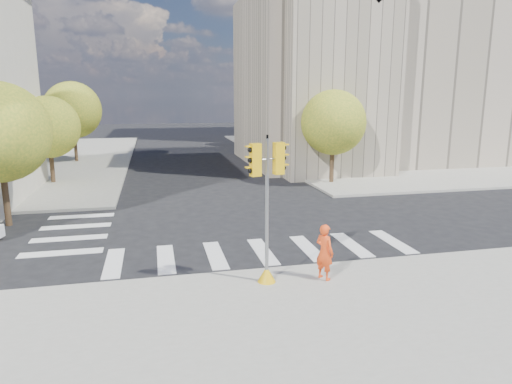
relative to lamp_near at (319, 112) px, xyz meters
The scene contains 13 objects.
ground 16.76m from the lamp_near, 119.74° to the right, with size 160.00×160.00×0.00m, color black.
sidewalk_far_right 17.56m from the lamp_near, 45.00° to the left, with size 28.00×40.00×0.15m, color gray.
civic_building 9.54m from the lamp_near, 34.00° to the left, with size 26.00×16.00×19.39m.
office_tower 32.99m from the lamp_near, 63.43° to the left, with size 20.00×18.00×30.00m, color #9EA0A3.
tree_lw_mid 18.52m from the lamp_near, behind, with size 4.00×4.00×5.77m.
tree_lw_far 21.03m from the lamp_near, 151.61° to the left, with size 4.80×4.80×6.95m.
tree_re_near 4.07m from the lamp_near, 97.13° to the right, with size 4.20×4.20×6.16m.
tree_re_mid 8.02m from the lamp_near, 93.58° to the left, with size 4.60×4.60×6.66m.
tree_re_far 20.02m from the lamp_near, 91.43° to the left, with size 4.00×4.00×5.88m.
lamp_near is the anchor object (origin of this frame).
lamp_far 14.00m from the lamp_near, 90.00° to the left, with size 0.35×0.18×8.11m.
traffic_signal 21.17m from the lamp_near, 114.55° to the right, with size 1.08×0.56×4.52m.
photographer 20.80m from the lamp_near, 109.75° to the right, with size 0.64×0.42×1.77m, color #EE4516.
Camera 1 is at (-3.97, -17.91, 5.79)m, focal length 32.00 mm.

